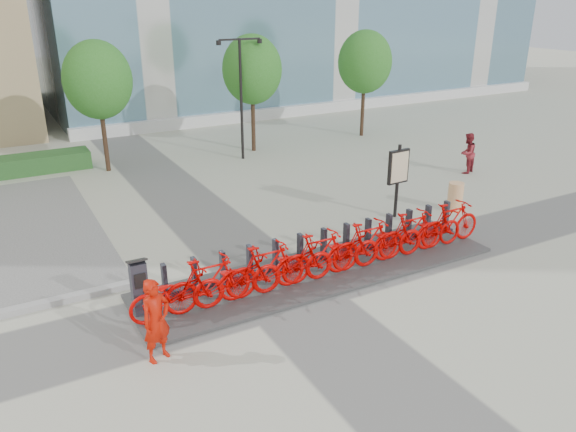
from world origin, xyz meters
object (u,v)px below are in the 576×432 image
worker_red (156,320)px  map_sign (398,170)px  bike_0 (177,293)px  pedestrian (467,153)px  construction_barrel (455,197)px  kiosk (139,287)px

worker_red → map_sign: 9.60m
worker_red → bike_0: bearing=34.6°
map_sign → bike_0: bearing=-166.4°
worker_red → pedestrian: bearing=0.9°
pedestrian → construction_barrel: pedestrian is taller
worker_red → map_sign: (8.82, 3.71, 0.70)m
pedestrian → map_sign: map_sign is taller
kiosk → pedestrian: (14.18, 4.38, 0.07)m
bike_0 → pedestrian: 14.37m
bike_0 → construction_barrel: bearing=-78.8°
kiosk → construction_barrel: 10.88m
pedestrian → construction_barrel: (-3.41, -2.88, -0.33)m
kiosk → map_sign: map_sign is taller
kiosk → construction_barrel: size_ratio=1.43×
construction_barrel → map_sign: map_sign is taller
bike_0 → kiosk: size_ratio=1.56×
bike_0 → map_sign: 8.46m
pedestrian → map_sign: (-5.48, -2.40, 0.76)m
pedestrian → kiosk: bearing=-4.1°
construction_barrel → map_sign: (-2.07, 0.49, 1.09)m
bike_0 → map_sign: (8.03, 2.49, 0.93)m
bike_0 → kiosk: (-0.67, 0.51, 0.09)m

